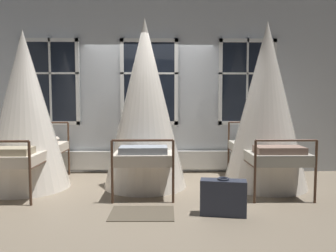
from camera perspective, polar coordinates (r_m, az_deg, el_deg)
The scene contains 8 objects.
ground at distance 5.52m, azimuth -3.66°, elevation -10.41°, with size 21.31×21.31×0.00m, color gray.
back_wall_with_windows at distance 6.48m, azimuth -3.26°, elevation 7.15°, with size 8.47×0.10×3.44m, color silver.
window_bank at distance 6.36m, azimuth -3.27°, elevation 1.23°, with size 4.92×0.10×2.54m.
cot_first at distance 5.70m, azimuth -23.74°, elevation 2.18°, with size 1.36×1.89×2.54m.
cot_second at distance 5.35m, azimuth -4.03°, elevation 3.50°, with size 1.36×1.90×2.75m.
cot_third at distance 5.57m, azimuth 16.77°, elevation 3.10°, with size 1.36×1.89×2.69m.
rug_second at distance 4.23m, azimuth -4.55°, elevation -14.99°, with size 0.80×0.56×0.01m, color brown.
suitcase_dark at distance 4.17m, azimuth 9.63°, elevation -12.20°, with size 0.59×0.30×0.47m.
Camera 1 is at (0.26, -5.33, 1.40)m, focal length 34.82 mm.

